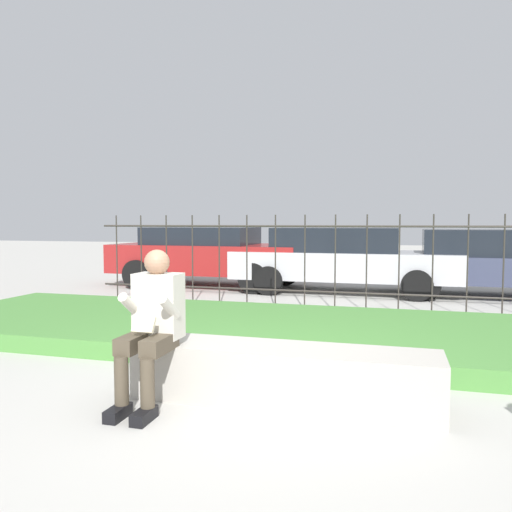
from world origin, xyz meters
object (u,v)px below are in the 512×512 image
car_parked_right (498,262)px  person_seated_reader (152,320)px  stone_bench (283,378)px  car_parked_left (207,254)px  car_parked_center (342,258)px

car_parked_right → person_seated_reader: bearing=-117.2°
person_seated_reader → car_parked_right: size_ratio=0.27×
stone_bench → person_seated_reader: 1.18m
car_parked_left → person_seated_reader: bearing=-71.0°
person_seated_reader → car_parked_center: size_ratio=0.27×
car_parked_center → car_parked_left: same height
stone_bench → car_parked_center: 6.75m
stone_bench → car_parked_right: bearing=67.3°
person_seated_reader → car_parked_center: 7.08m
stone_bench → person_seated_reader: bearing=-163.4°
stone_bench → car_parked_left: car_parked_left is taller
stone_bench → car_parked_right: size_ratio=0.54×
person_seated_reader → car_parked_left: size_ratio=0.28×
stone_bench → car_parked_center: car_parked_center is taller
stone_bench → car_parked_right: car_parked_right is taller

